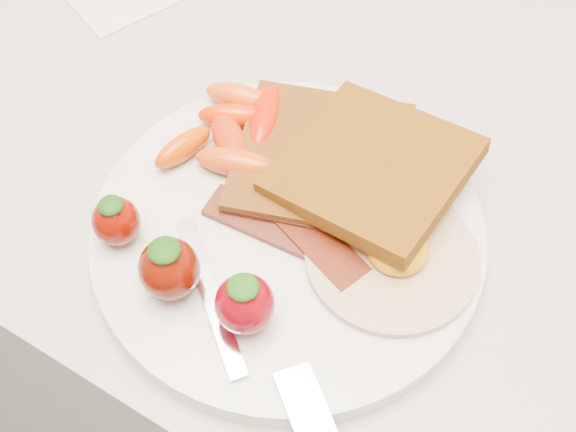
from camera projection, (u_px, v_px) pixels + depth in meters
The scene contains 9 objects.
counter at pixel (329, 332), 0.96m from camera, with size 2.00×0.60×0.90m, color gray.
plate at pixel (288, 231), 0.50m from camera, with size 0.27×0.27×0.02m, color silver.
toast_lower at pixel (322, 158), 0.52m from camera, with size 0.12×0.12×0.01m, color #45200E.
toast_upper at pixel (373, 167), 0.49m from camera, with size 0.12×0.12×0.01m, color #492507.
fried_egg at pixel (393, 254), 0.47m from camera, with size 0.12×0.12×0.02m.
bacon_strips at pixel (295, 222), 0.49m from camera, with size 0.12×0.07×0.01m.
baby_carrots at pixel (235, 131), 0.53m from camera, with size 0.09×0.12×0.02m.
strawberries at pixel (182, 269), 0.45m from camera, with size 0.14×0.05×0.05m.
fork at pixel (252, 342), 0.44m from camera, with size 0.17×0.10×0.00m.
Camera 1 is at (0.16, 1.32, 1.33)m, focal length 45.00 mm.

